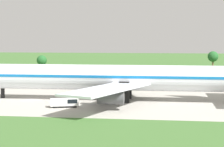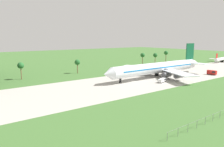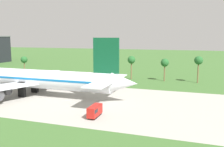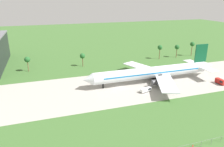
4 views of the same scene
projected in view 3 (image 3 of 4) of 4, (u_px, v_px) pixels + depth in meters
The scene contains 3 objects.
jet_airliner at pixel (24, 78), 85.65m from camera, with size 80.30×54.41×19.50m.
baggage_tug at pixel (95, 111), 61.81m from camera, with size 2.12×5.81×2.88m.
palm_tree_row at pixel (88, 60), 122.40m from camera, with size 128.17×3.60×11.55m.
Camera 3 is at (77.60, -69.44, 19.99)m, focal length 40.00 mm.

